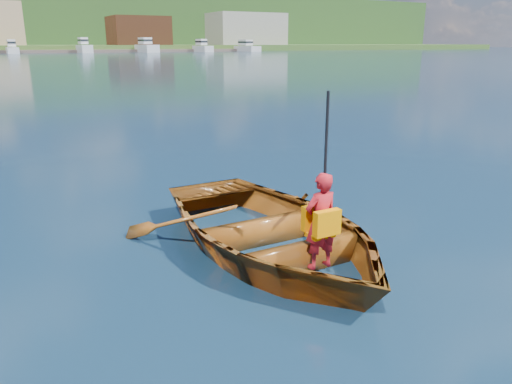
{
  "coord_description": "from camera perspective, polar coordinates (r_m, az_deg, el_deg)",
  "views": [
    {
      "loc": [
        -2.41,
        -5.58,
        2.68
      ],
      "look_at": [
        0.47,
        -0.21,
        0.86
      ],
      "focal_mm": 35.0,
      "sensor_mm": 36.0,
      "label": 1
    }
  ],
  "objects": [
    {
      "name": "ground",
      "position": [
        6.64,
        -4.46,
        -7.18
      ],
      "size": [
        600.0,
        600.0,
        0.0
      ],
      "color": "#102340",
      "rests_on": "ground"
    },
    {
      "name": "rowboat",
      "position": [
        6.63,
        1.57,
        -4.33
      ],
      "size": [
        3.25,
        4.47,
        0.91
      ],
      "color": "brown",
      "rests_on": "ground"
    },
    {
      "name": "child_paddler",
      "position": [
        5.88,
        7.42,
        -3.27
      ],
      "size": [
        0.43,
        0.35,
        2.06
      ],
      "color": "red",
      "rests_on": "ground"
    },
    {
      "name": "marina_yachts",
      "position": [
        149.22,
        -25.2,
        14.68
      ],
      "size": [
        141.94,
        13.1,
        4.44
      ],
      "color": "silver",
      "rests_on": "ground"
    }
  ]
}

